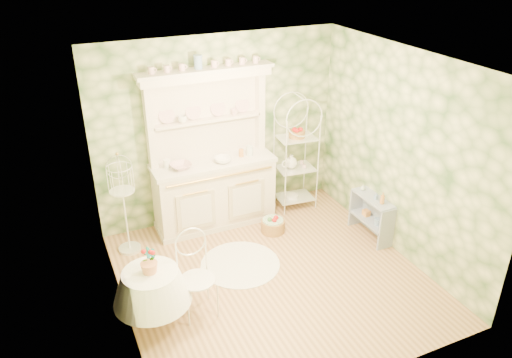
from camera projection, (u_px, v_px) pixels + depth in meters
name	position (u px, v px, depth m)	size (l,w,h in m)	color
floor	(272.00, 277.00, 6.29)	(3.60, 3.60, 0.00)	tan
ceiling	(276.00, 63.00, 5.08)	(3.60, 3.60, 0.00)	white
wall_left	(114.00, 214.00, 5.02)	(3.60, 3.60, 0.00)	beige
wall_right	(401.00, 155.00, 6.34)	(3.60, 3.60, 0.00)	beige
wall_back	(219.00, 130.00, 7.15)	(3.60, 3.60, 0.00)	beige
wall_front	(368.00, 269.00, 4.21)	(3.60, 3.60, 0.00)	beige
kitchen_dresser	(213.00, 152.00, 6.94)	(1.87, 0.61, 2.29)	white
bakers_rack	(296.00, 153.00, 7.51)	(0.57, 0.40, 1.82)	white
side_shelf	(371.00, 217.00, 6.99)	(0.27, 0.73, 0.62)	#939EB5
round_table	(153.00, 300.00, 5.37)	(0.62, 0.62, 0.68)	white
cafe_chair	(197.00, 281.00, 5.52)	(0.40, 0.40, 0.88)	white
birdcage_stand	(124.00, 207.00, 6.51)	(0.32, 0.32, 1.34)	white
floor_basket	(273.00, 225.00, 7.18)	(0.31, 0.31, 0.20)	#A8783E
lace_rug	(240.00, 264.00, 6.52)	(1.04, 1.04, 0.01)	white
bowl_floral	(181.00, 168.00, 6.78)	(0.28, 0.28, 0.07)	white
bowl_white	(223.00, 162.00, 6.95)	(0.24, 0.24, 0.08)	white
cup_left	(182.00, 121.00, 6.73)	(0.12, 0.12, 0.10)	white
cup_right	(234.00, 113.00, 7.00)	(0.10, 0.10, 0.09)	white
potted_geranium	(150.00, 259.00, 5.19)	(0.14, 0.10, 0.27)	#3F7238
bottle_amber	(382.00, 199.00, 6.68)	(0.06, 0.06, 0.16)	#CF8339
bottle_blue	(376.00, 197.00, 6.80)	(0.05, 0.05, 0.10)	#7090B8
bottle_glass	(363.00, 188.00, 7.04)	(0.06, 0.06, 0.08)	silver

